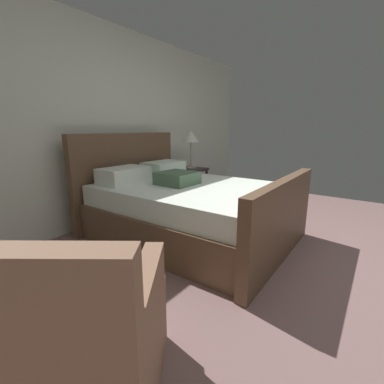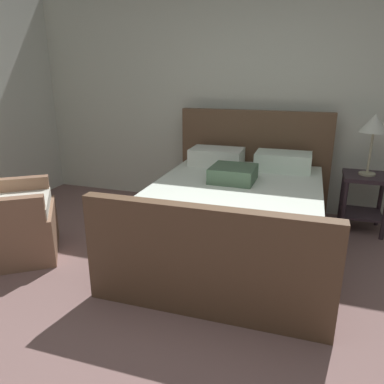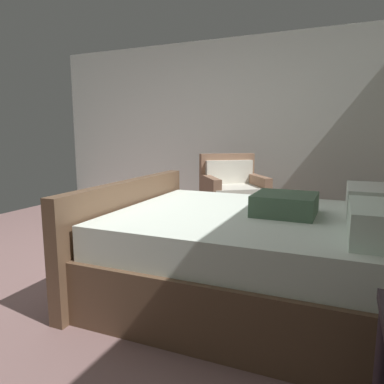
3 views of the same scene
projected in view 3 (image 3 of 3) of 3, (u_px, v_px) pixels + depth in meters
ground_plane at (88, 275)px, 2.96m from camera, size 5.92×5.31×0.02m
wall_side_left at (214, 126)px, 5.48m from camera, size 0.12×5.43×2.54m
bed at (267, 253)px, 2.43m from camera, size 1.73×2.22×1.19m
armchair at (233, 199)px, 4.47m from camera, size 1.01×1.01×0.90m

